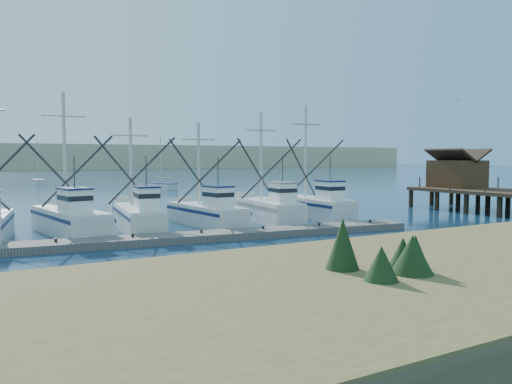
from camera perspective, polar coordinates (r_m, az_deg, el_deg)
ground at (r=27.98m, az=13.03°, el=-6.19°), size 500.00×500.00×0.00m
shore_bank at (r=15.34m, az=15.90°, el=-11.65°), size 40.00×10.00×1.60m
floating_dock at (r=29.25m, az=-10.02°, el=-5.28°), size 32.19×5.44×0.43m
timber_pier at (r=49.38m, az=25.16°, el=0.92°), size 7.00×20.00×8.00m
dune_ridge at (r=231.17m, az=-24.43°, el=3.67°), size 360.00×60.00×10.00m
trawler_fleet at (r=33.82m, az=-14.76°, el=-2.76°), size 31.57×9.83×9.76m
sailboat_near at (r=77.68m, az=-10.73°, el=0.68°), size 3.08×6.68×8.10m
sailboat_far at (r=95.29m, az=-23.60°, el=1.02°), size 2.12×4.88×8.10m
flying_gull at (r=41.32m, az=22.26°, el=9.80°), size 1.10×0.20×0.20m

